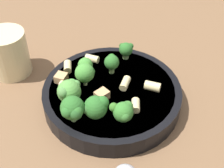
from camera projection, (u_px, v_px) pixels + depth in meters
The scene contains 19 objects.
ground_plane at pixel (112, 102), 0.57m from camera, with size 2.00×2.00×0.00m, color brown.
pasta_bowl at pixel (112, 94), 0.56m from camera, with size 0.24×0.24×0.03m.
broccoli_floret_0 at pixel (73, 109), 0.47m from camera, with size 0.04×0.04×0.05m.
broccoli_floret_1 at pixel (96, 107), 0.48m from camera, with size 0.04×0.04×0.04m.
broccoli_floret_2 at pixel (112, 62), 0.56m from camera, with size 0.03×0.03×0.04m.
broccoli_floret_3 at pixel (85, 65), 0.56m from camera, with size 0.03×0.03×0.03m.
broccoli_floret_4 at pixel (69, 91), 0.50m from camera, with size 0.04×0.04×0.04m.
broccoli_floret_5 at pixel (122, 112), 0.48m from camera, with size 0.03×0.04×0.04m.
broccoli_floret_6 at pixel (126, 49), 0.60m from camera, with size 0.03×0.03×0.03m.
broccoli_floret_7 at pixel (85, 73), 0.54m from camera, with size 0.03×0.03×0.04m.
rigatoni_0 at pixel (92, 59), 0.60m from camera, with size 0.01×0.01×0.03m, color beige.
rigatoni_1 at pixel (68, 67), 0.58m from camera, with size 0.01×0.01×0.03m, color beige.
rigatoni_2 at pixel (126, 85), 0.54m from camera, with size 0.01×0.01×0.03m, color beige.
rigatoni_3 at pixel (68, 87), 0.54m from camera, with size 0.02×0.02×0.03m, color beige.
rigatoni_4 at pixel (152, 86), 0.54m from camera, with size 0.02×0.02×0.03m, color beige.
rigatoni_5 at pixel (136, 105), 0.51m from camera, with size 0.01×0.01×0.02m, color beige.
chicken_chunk_0 at pixel (61, 78), 0.56m from camera, with size 0.02×0.02×0.01m, color tan.
chicken_chunk_1 at pixel (102, 95), 0.52m from camera, with size 0.02×0.02×0.02m, color tan.
drinking_glass at pixel (9, 56), 0.61m from camera, with size 0.08×0.08×0.09m.
Camera 1 is at (-0.39, 0.09, 0.41)m, focal length 50.00 mm.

